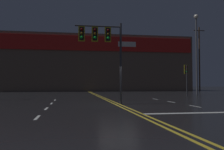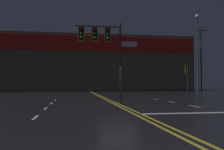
{
  "view_description": "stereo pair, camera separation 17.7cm",
  "coord_description": "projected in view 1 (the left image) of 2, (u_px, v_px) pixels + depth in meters",
  "views": [
    {
      "loc": [
        -2.98,
        -15.71,
        1.34
      ],
      "look_at": [
        0.0,
        2.59,
        2.0
      ],
      "focal_mm": 40.0,
      "sensor_mm": 36.0,
      "label": 1
    },
    {
      "loc": [
        -2.8,
        -15.74,
        1.34
      ],
      "look_at": [
        0.0,
        2.59,
        2.0
      ],
      "focal_mm": 40.0,
      "sensor_mm": 36.0,
      "label": 2
    }
  ],
  "objects": [
    {
      "name": "ground_plane",
      "position": [
        118.0,
        105.0,
        15.93
      ],
      "size": [
        200.0,
        200.0,
        0.0
      ],
      "primitive_type": "plane",
      "color": "black"
    },
    {
      "name": "road_markings",
      "position": [
        133.0,
        106.0,
        15.2
      ],
      "size": [
        12.83,
        60.0,
        0.01
      ],
      "color": "gold",
      "rests_on": "ground"
    },
    {
      "name": "traffic_signal_median",
      "position": [
        101.0,
        40.0,
        16.44
      ],
      "size": [
        3.11,
        0.36,
        5.4
      ],
      "color": "#38383D",
      "rests_on": "ground"
    },
    {
      "name": "traffic_signal_corner_northeast",
      "position": [
        186.0,
        73.0,
        27.1
      ],
      "size": [
        0.42,
        0.36,
        3.42
      ],
      "color": "#38383D",
      "rests_on": "ground"
    },
    {
      "name": "streetlight_near_right",
      "position": [
        196.0,
        44.0,
        31.14
      ],
      "size": [
        0.56,
        0.56,
        10.07
      ],
      "color": "#59595E",
      "rests_on": "ground"
    },
    {
      "name": "building_backdrop",
      "position": [
        87.0,
        64.0,
        48.11
      ],
      "size": [
        38.39,
        10.23,
        10.16
      ],
      "color": "brown",
      "rests_on": "ground"
    },
    {
      "name": "utility_pole_row",
      "position": [
        88.0,
        58.0,
        43.57
      ],
      "size": [
        46.03,
        0.26,
        12.03
      ],
      "color": "#4C3828",
      "rests_on": "ground"
    }
  ]
}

